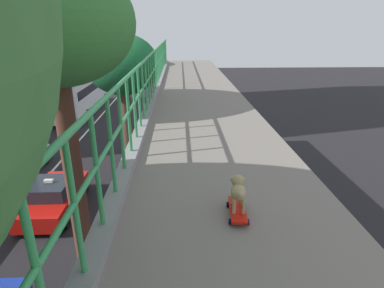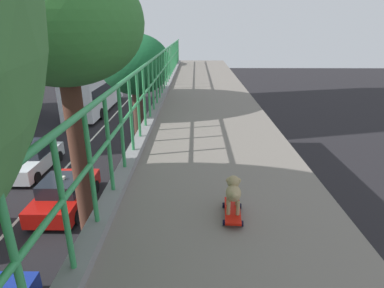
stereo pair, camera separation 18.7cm
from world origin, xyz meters
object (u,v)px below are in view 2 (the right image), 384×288
object	(u,v)px
car_red_taxi_fifth	(65,194)
small_dog	(233,190)
toy_skateboard	(233,211)
city_bus	(95,90)
car_white_sixth	(34,159)

from	to	relation	value
car_red_taxi_fifth	small_dog	world-z (taller)	small_dog
small_dog	toy_skateboard	bearing A→B (deg)	-93.92
city_bus	small_dog	bearing A→B (deg)	-69.41
city_bus	car_red_taxi_fifth	bearing A→B (deg)	-77.71
car_white_sixth	city_bus	size ratio (longest dim) A/B	0.40
car_white_sixth	toy_skateboard	bearing A→B (deg)	-54.15
toy_skateboard	small_dog	xyz separation A→B (m)	(0.00, 0.03, 0.22)
car_white_sixth	toy_skateboard	size ratio (longest dim) A/B	8.58
car_red_taxi_fifth	car_white_sixth	size ratio (longest dim) A/B	0.94
city_bus	small_dog	world-z (taller)	small_dog
car_red_taxi_fifth	car_white_sixth	xyz separation A→B (m)	(-3.15, 3.65, 0.05)
car_red_taxi_fifth	small_dog	distance (m)	12.08
car_red_taxi_fifth	small_dog	xyz separation A→B (m)	(6.04, -9.04, 5.25)
car_red_taxi_fifth	small_dog	bearing A→B (deg)	-56.24
car_white_sixth	city_bus	xyz separation A→B (m)	(-0.51, 13.14, 1.20)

